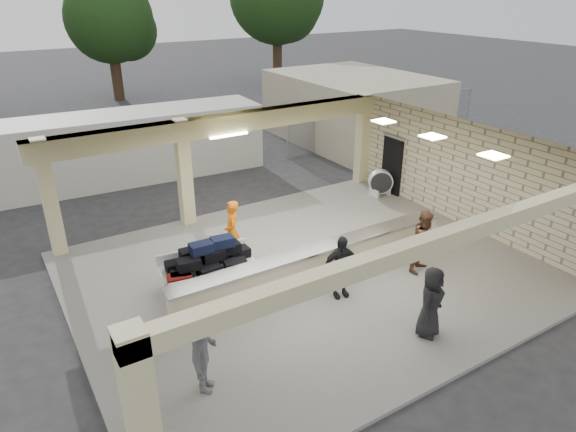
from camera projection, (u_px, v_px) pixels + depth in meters
ground at (306, 275)px, 14.09m from camera, size 120.00×120.00×0.00m
pavilion at (299, 220)px, 14.15m from camera, size 12.01×10.00×3.55m
baggage_counter at (316, 264)px, 13.46m from camera, size 8.20×0.58×0.98m
luggage_cart at (209, 264)px, 12.90m from camera, size 2.58×1.78×1.41m
drum_fan at (381, 182)px, 18.90m from camera, size 0.91×0.72×0.98m
baggage_handler at (232, 232)px, 14.27m from camera, size 0.58×0.75×1.82m
passenger_a at (425, 241)px, 13.82m from camera, size 0.93×0.63×1.75m
passenger_b at (341, 267)px, 12.66m from camera, size 1.02×0.55×1.66m
passenger_c at (205, 351)px, 9.65m from camera, size 1.02×1.19×1.82m
passenger_d at (431, 302)px, 11.24m from camera, size 0.89×0.64×1.68m
car_white_a at (317, 114)px, 28.05m from camera, size 5.57×3.36×1.49m
car_white_b at (378, 107)px, 30.15m from camera, size 4.40×2.55×1.31m
car_dark at (215, 115)px, 28.21m from camera, size 3.87×3.86×1.35m
container_white at (108, 149)px, 20.23m from camera, size 12.50×3.24×2.68m
fence at (388, 119)px, 25.89m from camera, size 12.06×0.06×2.03m
tree_mid at (114, 22)px, 33.36m from camera, size 6.00×5.60×8.00m
adjacent_building at (353, 108)px, 25.72m from camera, size 6.00×8.00×3.20m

